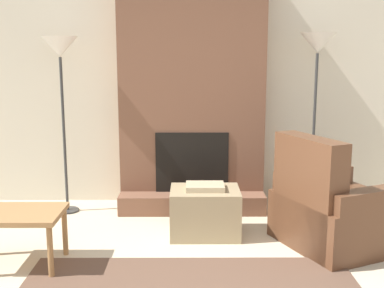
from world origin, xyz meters
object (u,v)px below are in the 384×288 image
Objects in this scene: ottoman at (205,211)px; armchair at (333,213)px; side_table at (19,219)px; floor_lamp_right at (317,54)px; floor_lamp_left at (60,57)px.

ottoman is 1.14m from armchair.
armchair is 2.63m from side_table.
floor_lamp_right is (2.65, 1.36, 1.28)m from side_table.
floor_lamp_right is (0.05, 0.95, 1.37)m from armchair.
ottoman reaches higher than side_table.
armchair is 1.79× the size of side_table.
ottoman is 0.35× the size of floor_lamp_left.
side_table is at bearing 74.83° from armchair.
floor_lamp_left is at bearing 180.00° from floor_lamp_right.
floor_lamp_right is at bearing 0.00° from floor_lamp_left.
armchair is 0.65× the size of floor_lamp_left.
floor_lamp_left reaches higher than side_table.
ottoman is at bearing 24.00° from side_table.
armchair is 0.64× the size of floor_lamp_right.
ottoman is 2.14m from floor_lamp_left.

